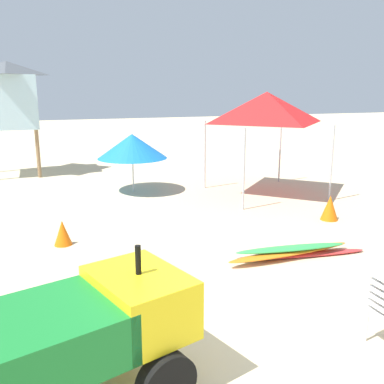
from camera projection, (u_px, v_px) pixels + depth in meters
name	position (u px, v px, depth m)	size (l,w,h in m)	color
ground	(257.00, 338.00, 5.36)	(80.00, 80.00, 0.00)	beige
utility_cart	(63.00, 338.00, 3.97)	(2.79, 1.93, 1.50)	#197A2D
surfboard_pile	(294.00, 252.00, 7.88)	(2.76, 0.67, 0.24)	red
popup_canopy	(266.00, 107.00, 12.12)	(2.68, 2.68, 2.91)	#B2B2B7
lifeguard_tower	(9.00, 95.00, 14.84)	(1.98, 1.98, 3.90)	olive
beach_umbrella_left	(132.00, 146.00, 12.62)	(2.03, 2.03, 1.72)	beige
traffic_cone_near	(63.00, 233.00, 8.51)	(0.35, 0.35, 0.50)	orange
traffic_cone_far	(330.00, 208.00, 10.13)	(0.41, 0.41, 0.58)	orange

